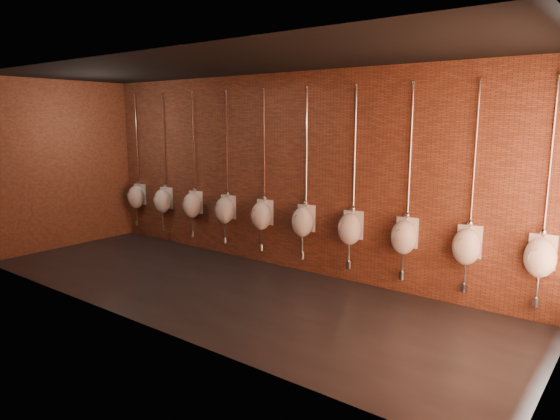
{
  "coord_description": "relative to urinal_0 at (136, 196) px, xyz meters",
  "views": [
    {
      "loc": [
        4.89,
        -5.04,
        2.46
      ],
      "look_at": [
        0.34,
        0.9,
        1.1
      ],
      "focal_mm": 32.0,
      "sensor_mm": 36.0,
      "label": 1
    }
  ],
  "objects": [
    {
      "name": "ground",
      "position": [
        3.85,
        -1.37,
        -0.87
      ],
      "size": [
        8.5,
        8.5,
        0.0
      ],
      "primitive_type": "plane",
      "color": "black",
      "rests_on": "ground"
    },
    {
      "name": "room_shell",
      "position": [
        3.85,
        -1.37,
        1.14
      ],
      "size": [
        8.54,
        3.04,
        3.22
      ],
      "color": "black",
      "rests_on": "ground"
    },
    {
      "name": "urinal_0",
      "position": [
        0.0,
        0.0,
        0.0
      ],
      "size": [
        0.41,
        0.38,
        2.72
      ],
      "color": "white",
      "rests_on": "ground"
    },
    {
      "name": "urinal_1",
      "position": [
        0.86,
        0.0,
        0.0
      ],
      "size": [
        0.41,
        0.38,
        2.72
      ],
      "color": "white",
      "rests_on": "ground"
    },
    {
      "name": "urinal_2",
      "position": [
        1.71,
        0.0,
        0.0
      ],
      "size": [
        0.41,
        0.38,
        2.72
      ],
      "color": "white",
      "rests_on": "ground"
    },
    {
      "name": "urinal_3",
      "position": [
        2.57,
        0.0,
        0.0
      ],
      "size": [
        0.41,
        0.38,
        2.72
      ],
      "color": "white",
      "rests_on": "ground"
    },
    {
      "name": "urinal_4",
      "position": [
        3.43,
        0.0,
        0.0
      ],
      "size": [
        0.41,
        0.38,
        2.72
      ],
      "color": "white",
      "rests_on": "ground"
    },
    {
      "name": "urinal_5",
      "position": [
        4.28,
        0.0,
        0.0
      ],
      "size": [
        0.41,
        0.38,
        2.72
      ],
      "color": "white",
      "rests_on": "ground"
    },
    {
      "name": "urinal_6",
      "position": [
        5.14,
        0.0,
        0.0
      ],
      "size": [
        0.41,
        0.38,
        2.72
      ],
      "color": "white",
      "rests_on": "ground"
    },
    {
      "name": "urinal_7",
      "position": [
        6.0,
        0.0,
        0.0
      ],
      "size": [
        0.41,
        0.38,
        2.72
      ],
      "color": "white",
      "rests_on": "ground"
    },
    {
      "name": "urinal_8",
      "position": [
        6.85,
        0.0,
        0.0
      ],
      "size": [
        0.41,
        0.38,
        2.72
      ],
      "color": "white",
      "rests_on": "ground"
    },
    {
      "name": "urinal_9",
      "position": [
        7.71,
        0.0,
        0.0
      ],
      "size": [
        0.41,
        0.38,
        2.72
      ],
      "color": "white",
      "rests_on": "ground"
    }
  ]
}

